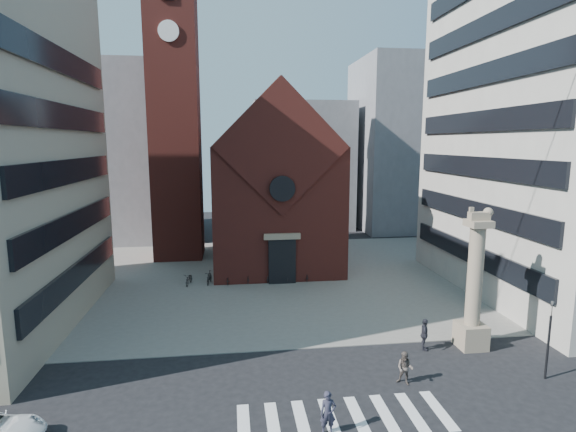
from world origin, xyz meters
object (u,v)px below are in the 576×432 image
Objects in this scene: traffic_light at (549,338)px; pedestrian_0 at (328,413)px; scooter_0 at (189,279)px; lion_column at (474,293)px; pedestrian_2 at (424,335)px; pedestrian_1 at (405,368)px.

traffic_light is 12.85m from pedestrian_0.
lion_column is at bearing -29.76° from scooter_0.
lion_column reaches higher than pedestrian_0.
pedestrian_2 reaches higher than pedestrian_0.
traffic_light is 2.19× the size of pedestrian_2.
traffic_light reaches higher than pedestrian_0.
scooter_0 is at bearing 110.08° from pedestrian_0.
pedestrian_2 is at bearing -34.86° from scooter_0.
scooter_0 is at bearing 141.27° from lion_column.
pedestrian_0 is at bearing -166.43° from traffic_light.
traffic_light is at bearing 13.93° from pedestrian_0.
lion_column reaches higher than traffic_light.
lion_column is 7.15m from pedestrian_1.
scooter_0 is at bearing 137.34° from traffic_light.
lion_column is 4.62m from traffic_light.
traffic_light is at bearing -33.68° from scooter_0.
pedestrian_0 is 0.99× the size of scooter_0.
pedestrian_0 is (-12.42, -3.00, -1.33)m from traffic_light.
pedestrian_1 is (-7.62, 0.43, -1.41)m from traffic_light.
traffic_light is at bearing -110.34° from pedestrian_2.
lion_column is 23.46m from scooter_0.
pedestrian_1 is (-5.63, -3.57, -2.58)m from lion_column.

